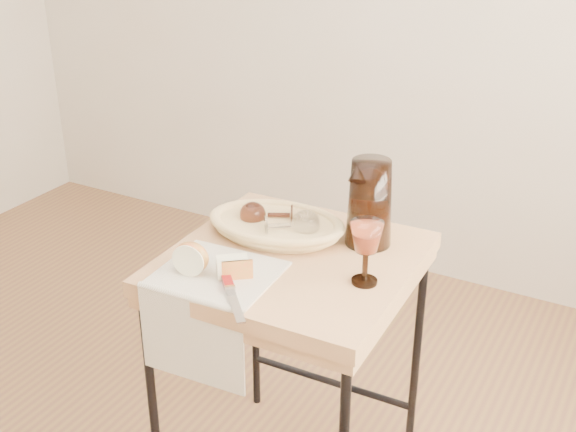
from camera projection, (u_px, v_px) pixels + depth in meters
The scene contains 10 objects.
side_table at pixel (292, 378), 2.03m from camera, with size 0.60×0.60×0.76m, color olive, non-canonical shape.
tea_towel at pixel (218, 274), 1.78m from camera, with size 0.28×0.25×0.01m, color white.
bread_basket at pixel (276, 227), 1.96m from camera, with size 0.33×0.23×0.05m, color tan, non-canonical shape.
goblet_lying_a at pixel (269, 215), 1.98m from camera, with size 0.12×0.07×0.07m, color #522A1D, non-canonical shape.
goblet_lying_b at pixel (289, 225), 1.91m from camera, with size 0.12×0.08×0.08m, color white, non-canonical shape.
pitcher at pixel (370, 203), 1.88m from camera, with size 0.16×0.24×0.27m, color black, non-canonical shape.
wine_goblet at pixel (366, 253), 1.71m from camera, with size 0.08×0.08×0.16m, color white, non-canonical shape.
apple_half at pixel (192, 257), 1.77m from camera, with size 0.09×0.05×0.08m, color red.
apple_wedge at pixel (232, 267), 1.75m from camera, with size 0.07×0.04×0.05m, color #FFF9CC.
table_knife at pixel (231, 292), 1.68m from camera, with size 0.23×0.02×0.02m, color silver, non-canonical shape.
Camera 1 is at (1.23, -1.05, 1.66)m, focal length 46.00 mm.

